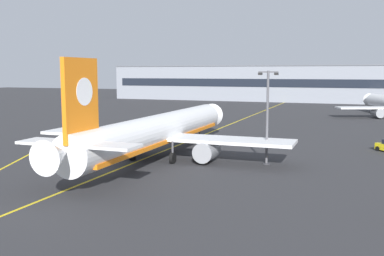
{
  "coord_description": "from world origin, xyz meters",
  "views": [
    {
      "loc": [
        23.62,
        -39.63,
        10.45
      ],
      "look_at": [
        6.59,
        6.2,
        4.24
      ],
      "focal_mm": 41.35,
      "sensor_mm": 36.0,
      "label": 1
    }
  ],
  "objects_px": {
    "apron_lamp_post": "(267,115)",
    "safety_cone_by_nose_gear": "(214,138)",
    "airliner_foreground": "(159,131)",
    "safety_cone_by_port_wing": "(50,145)",
    "service_car_fourth": "(80,130)"
  },
  "relations": [
    {
      "from": "airliner_foreground",
      "to": "apron_lamp_post",
      "type": "bearing_deg",
      "value": 7.31
    },
    {
      "from": "apron_lamp_post",
      "to": "service_car_fourth",
      "type": "bearing_deg",
      "value": 158.81
    },
    {
      "from": "service_car_fourth",
      "to": "safety_cone_by_nose_gear",
      "type": "distance_m",
      "value": 23.11
    },
    {
      "from": "safety_cone_by_nose_gear",
      "to": "safety_cone_by_port_wing",
      "type": "distance_m",
      "value": 24.12
    },
    {
      "from": "service_car_fourth",
      "to": "safety_cone_by_nose_gear",
      "type": "height_order",
      "value": "service_car_fourth"
    },
    {
      "from": "safety_cone_by_nose_gear",
      "to": "service_car_fourth",
      "type": "bearing_deg",
      "value": -175.52
    },
    {
      "from": "service_car_fourth",
      "to": "safety_cone_by_nose_gear",
      "type": "relative_size",
      "value": 7.67
    },
    {
      "from": "safety_cone_by_nose_gear",
      "to": "safety_cone_by_port_wing",
      "type": "bearing_deg",
      "value": -143.67
    },
    {
      "from": "airliner_foreground",
      "to": "safety_cone_by_port_wing",
      "type": "distance_m",
      "value": 18.21
    },
    {
      "from": "airliner_foreground",
      "to": "apron_lamp_post",
      "type": "height_order",
      "value": "airliner_foreground"
    },
    {
      "from": "safety_cone_by_nose_gear",
      "to": "safety_cone_by_port_wing",
      "type": "xyz_separation_m",
      "value": [
        -19.43,
        -14.29,
        0.0
      ]
    },
    {
      "from": "apron_lamp_post",
      "to": "airliner_foreground",
      "type": "bearing_deg",
      "value": -172.69
    },
    {
      "from": "airliner_foreground",
      "to": "apron_lamp_post",
      "type": "distance_m",
      "value": 13.03
    },
    {
      "from": "service_car_fourth",
      "to": "safety_cone_by_port_wing",
      "type": "distance_m",
      "value": 13.0
    },
    {
      "from": "apron_lamp_post",
      "to": "safety_cone_by_nose_gear",
      "type": "relative_size",
      "value": 19.26
    }
  ]
}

